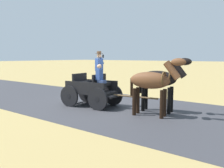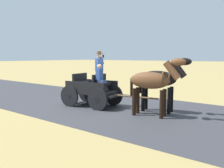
# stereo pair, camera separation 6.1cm
# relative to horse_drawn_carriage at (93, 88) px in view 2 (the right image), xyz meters

# --- Properties ---
(ground_plane) EXTENTS (200.00, 200.00, 0.00)m
(ground_plane) POSITION_rel_horse_drawn_carriage_xyz_m (-0.40, -0.05, -0.82)
(ground_plane) COLOR tan
(road_surface) EXTENTS (6.69, 160.00, 0.01)m
(road_surface) POSITION_rel_horse_drawn_carriage_xyz_m (-0.40, -0.05, -0.81)
(road_surface) COLOR #38383D
(road_surface) RESTS_ON ground
(horse_drawn_carriage) EXTENTS (1.73, 4.51, 2.50)m
(horse_drawn_carriage) POSITION_rel_horse_drawn_carriage_xyz_m (0.00, 0.00, 0.00)
(horse_drawn_carriage) COLOR black
(horse_drawn_carriage) RESTS_ON ground
(horse_near_side) EXTENTS (0.83, 2.15, 2.21)m
(horse_near_side) POSITION_rel_horse_drawn_carriage_xyz_m (-0.83, 2.94, 0.51)
(horse_near_side) COLOR black
(horse_near_side) RESTS_ON ground
(horse_off_side) EXTENTS (0.82, 2.15, 2.21)m
(horse_off_side) POSITION_rel_horse_drawn_carriage_xyz_m (0.01, 3.06, 0.51)
(horse_off_side) COLOR brown
(horse_off_side) RESTS_ON ground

